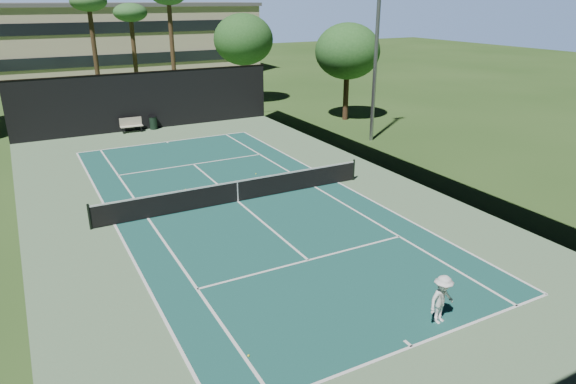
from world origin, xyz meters
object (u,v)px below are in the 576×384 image
trash_bin (153,123)px  tennis_ball_c (256,174)px  tennis_net (238,190)px  tennis_ball_d (126,204)px  tennis_ball_b (186,190)px  player (442,299)px  tennis_ball_a (248,356)px  park_bench (131,125)px

trash_bin → tennis_ball_c: bearing=-80.1°
tennis_net → tennis_ball_d: (-4.61, 2.02, -0.52)m
tennis_net → tennis_ball_b: bearing=122.7°
player → tennis_ball_c: player is taller
player → tennis_ball_d: 14.72m
tennis_ball_c → tennis_ball_d: size_ratio=0.98×
tennis_net → tennis_ball_b: size_ratio=169.83×
tennis_ball_a → park_bench: size_ratio=0.05×
tennis_ball_a → tennis_ball_d: 12.22m
park_bench → tennis_ball_c: bearing=-73.1°
player → trash_bin: (-1.31, 27.11, -0.27)m
player → tennis_ball_a: (-5.48, 1.18, -0.71)m
tennis_ball_b → park_bench: (0.25, 13.00, 0.51)m
park_bench → trash_bin: 1.58m
tennis_ball_a → trash_bin: size_ratio=0.07×
tennis_ball_d → player: bearing=-65.6°
tennis_net → player: player is taller
tennis_ball_c → tennis_ball_d: bearing=-170.7°
tennis_ball_c → park_bench: 13.00m
tennis_net → park_bench: bearing=95.2°
tennis_ball_a → trash_bin: (4.17, 25.94, 0.44)m
tennis_ball_b → park_bench: size_ratio=0.05×
tennis_ball_b → trash_bin: trash_bin is taller
tennis_ball_b → tennis_ball_d: tennis_ball_b is taller
tennis_ball_b → tennis_ball_a: bearing=-100.4°
park_bench → trash_bin: bearing=5.8°
tennis_ball_a → trash_bin: 26.27m
tennis_ball_a → tennis_ball_b: tennis_ball_b is taller
tennis_net → park_bench: 15.65m
player → tennis_ball_d: (-6.08, 13.38, -0.71)m
tennis_ball_b → tennis_ball_d: bearing=-169.2°
tennis_net → tennis_ball_b: (-1.66, 2.59, -0.52)m
park_bench → trash_bin: size_ratio=1.59×
tennis_ball_c → tennis_ball_d: (-6.97, -1.14, 0.00)m
player → trash_bin: bearing=82.8°
tennis_ball_a → tennis_ball_c: (6.37, 13.35, 0.00)m
tennis_ball_b → tennis_ball_c: 4.06m
tennis_ball_a → tennis_ball_c: size_ratio=0.98×
tennis_ball_b → tennis_ball_d: size_ratio=1.05×
tennis_ball_c → tennis_ball_b: bearing=-171.9°
tennis_ball_b → park_bench: 13.02m
tennis_ball_a → trash_bin: bearing=80.9°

